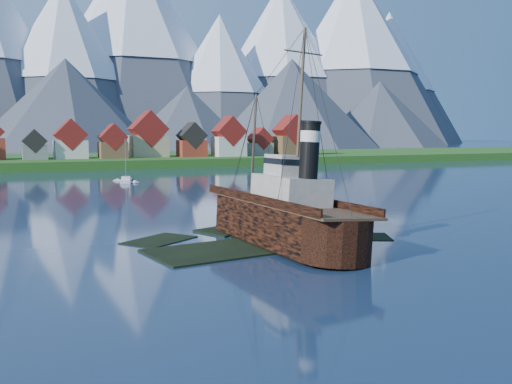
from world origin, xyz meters
name	(u,v)px	position (x,y,z in m)	size (l,w,h in m)	color
ground	(254,244)	(0.00, 0.00, 0.00)	(1400.00, 1400.00, 0.00)	#192C48
shoal	(260,242)	(1.78, 2.15, -0.35)	(31.71, 21.24, 1.14)	black
shore_bank	(72,164)	(0.00, 170.00, 0.00)	(600.00, 80.00, 3.20)	#224F16
seawall	(86,171)	(0.00, 132.00, 0.00)	(600.00, 2.50, 2.00)	#3F3D38
mountains	(25,42)	(-0.79, 481.26, 89.34)	(965.00, 340.00, 205.00)	#2D333D
tugboat_wreck	(275,215)	(2.64, 0.12, 3.03)	(7.08, 30.49, 24.16)	black
sailboat_e	(126,181)	(3.20, 84.49, 0.24)	(4.69, 9.93, 11.18)	silver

